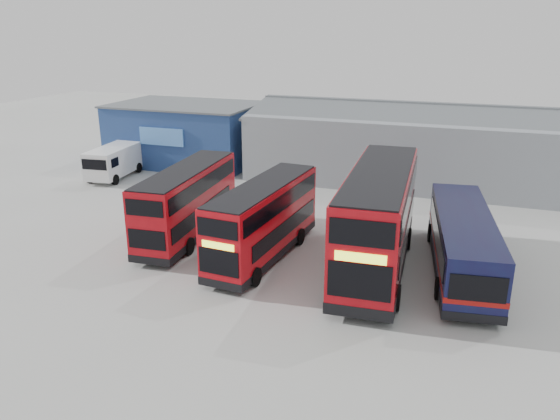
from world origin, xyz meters
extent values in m
plane|color=#9D9D98|center=(0.00, 0.00, 0.00)|extent=(120.00, 120.00, 0.00)
cube|color=navy|center=(-14.00, 18.00, 2.50)|extent=(12.00, 8.00, 5.00)
cube|color=#555A5E|center=(-14.00, 18.00, 5.05)|extent=(12.30, 8.30, 0.15)
cube|color=#508FE5|center=(-14.00, 13.90, 3.00)|extent=(3.96, 0.15, 1.40)
cube|color=gray|center=(8.00, 20.00, 2.50)|extent=(30.00, 12.00, 5.00)
cube|color=#555A5E|center=(8.00, 17.20, 5.25)|extent=(30.50, 6.33, 1.29)
cube|color=#555A5E|center=(8.00, 22.80, 5.25)|extent=(30.50, 6.33, 1.29)
cube|color=#BA0A13|center=(-5.15, 1.98, 2.13)|extent=(2.93, 9.56, 3.64)
cube|color=black|center=(-5.15, 1.98, 0.49)|extent=(2.97, 9.60, 0.40)
cube|color=black|center=(-3.99, 1.71, 1.71)|extent=(0.63, 7.97, 0.85)
cube|color=black|center=(-6.26, 1.54, 1.71)|extent=(0.63, 7.97, 0.85)
cube|color=black|center=(-4.01, 2.07, 3.23)|extent=(0.70, 8.86, 0.85)
cube|color=black|center=(-6.29, 1.90, 3.23)|extent=(0.70, 8.86, 0.85)
cube|color=black|center=(-5.50, 6.70, 1.62)|extent=(2.02, 0.19, 1.21)
cube|color=black|center=(-5.50, 6.70, 3.23)|extent=(2.02, 0.19, 0.85)
cube|color=#C9DD2E|center=(-5.50, 6.71, 2.42)|extent=(1.61, 0.16, 0.31)
cube|color=black|center=(-4.80, -2.73, 1.62)|extent=(1.97, 0.19, 0.99)
cube|color=black|center=(-4.80, -2.73, 3.23)|extent=(1.97, 0.19, 0.81)
cube|color=black|center=(-5.15, 1.98, 3.97)|extent=(2.79, 9.42, 0.09)
cylinder|color=black|center=(-4.32, 5.33, 0.47)|extent=(0.36, 0.95, 0.93)
cylinder|color=black|center=(-6.47, 5.17, 0.47)|extent=(0.36, 0.95, 0.93)
cylinder|color=black|center=(-3.90, -0.31, 0.47)|extent=(0.36, 0.95, 0.93)
cylinder|color=black|center=(-6.05, -0.47, 0.47)|extent=(0.36, 0.95, 0.93)
cube|color=#BA0A13|center=(-0.04, 0.72, 2.10)|extent=(2.86, 9.40, 3.58)
cube|color=black|center=(-0.04, 0.72, 0.49)|extent=(2.90, 9.44, 0.40)
cube|color=black|center=(-1.13, 1.15, 1.68)|extent=(0.60, 7.84, 0.84)
cube|color=black|center=(1.10, 0.99, 1.68)|extent=(0.60, 7.84, 0.84)
cube|color=black|center=(-1.16, 0.80, 3.18)|extent=(0.66, 8.72, 0.84)
cube|color=black|center=(1.08, 0.64, 3.18)|extent=(0.66, 8.72, 0.84)
cube|color=black|center=(-0.37, -3.92, 1.59)|extent=(1.98, 0.19, 1.19)
cube|color=black|center=(-0.37, -3.92, 3.18)|extent=(1.98, 0.19, 0.84)
cube|color=#C9DD2E|center=(-0.37, -3.93, 2.38)|extent=(1.59, 0.15, 0.31)
cube|color=black|center=(0.29, 5.36, 1.59)|extent=(1.94, 0.18, 0.97)
cube|color=black|center=(0.29, 5.36, 3.18)|extent=(1.94, 0.18, 0.79)
cube|color=black|center=(-0.04, 0.72, 3.90)|extent=(2.72, 9.26, 0.09)
cylinder|color=black|center=(-1.33, -2.42, 0.46)|extent=(0.35, 0.94, 0.92)
cylinder|color=black|center=(0.79, -2.57, 0.46)|extent=(0.35, 0.94, 0.92)
cylinder|color=black|center=(-0.93, 3.13, 0.46)|extent=(0.35, 0.94, 0.92)
cylinder|color=black|center=(1.18, 2.98, 0.46)|extent=(0.35, 0.94, 0.92)
cube|color=#BA0A13|center=(5.68, 1.34, 2.66)|extent=(3.48, 11.89, 4.53)
cube|color=black|center=(5.68, 1.34, 0.62)|extent=(3.52, 11.93, 0.50)
cube|color=black|center=(4.24, 1.70, 2.13)|extent=(0.64, 9.94, 1.06)
cube|color=black|center=(7.07, 1.87, 2.13)|extent=(0.64, 9.94, 1.06)
cube|color=black|center=(4.26, 1.25, 4.03)|extent=(0.70, 11.06, 1.06)
cube|color=black|center=(7.10, 1.42, 4.03)|extent=(0.70, 11.06, 1.06)
cube|color=black|center=(6.02, -4.55, 2.01)|extent=(2.52, 0.20, 1.51)
cube|color=black|center=(6.02, -4.55, 4.03)|extent=(2.52, 0.20, 1.06)
cube|color=#C9DD2E|center=(6.03, -4.56, 3.02)|extent=(2.01, 0.16, 0.39)
cube|color=black|center=(5.34, 7.22, 2.01)|extent=(2.46, 0.20, 1.23)
cube|color=black|center=(5.34, 7.22, 4.03)|extent=(2.46, 0.20, 1.01)
cube|color=black|center=(5.68, 1.34, 4.94)|extent=(3.30, 11.71, 0.11)
cylinder|color=black|center=(4.58, -2.82, 0.58)|extent=(0.43, 1.18, 1.16)
cylinder|color=black|center=(7.26, -2.66, 0.58)|extent=(0.43, 1.18, 1.16)
cylinder|color=black|center=(4.17, 4.22, 0.58)|extent=(0.43, 1.18, 1.16)
cylinder|color=black|center=(6.85, 4.37, 0.58)|extent=(0.43, 1.18, 1.16)
cube|color=#0D153D|center=(9.68, 2.16, 1.66)|extent=(3.92, 11.11, 2.62)
cube|color=black|center=(9.68, 2.16, 0.52)|extent=(3.97, 11.16, 0.40)
cube|color=#A40F0C|center=(9.68, 2.16, 1.19)|extent=(3.96, 11.15, 0.25)
cube|color=black|center=(10.97, 2.03, 2.08)|extent=(1.28, 9.02, 0.94)
cube|color=black|center=(8.48, 1.69, 2.08)|extent=(1.28, 9.02, 0.94)
cube|color=black|center=(8.94, 7.56, 1.83)|extent=(2.21, 0.35, 1.29)
cube|color=black|center=(10.42, -3.25, 1.83)|extent=(2.16, 0.34, 1.09)
cylinder|color=black|center=(10.33, 6.14, 0.51)|extent=(0.45, 1.06, 1.03)
cylinder|color=black|center=(7.98, 5.82, 0.51)|extent=(0.45, 1.06, 1.03)
cylinder|color=black|center=(11.27, -0.72, 0.51)|extent=(0.45, 1.06, 1.03)
cylinder|color=black|center=(8.92, -1.04, 0.51)|extent=(0.45, 1.06, 1.03)
cube|color=white|center=(-16.90, 11.36, 1.39)|extent=(2.82, 5.75, 2.11)
cube|color=black|center=(-16.59, 8.58, 1.72)|extent=(1.99, 0.28, 0.78)
cube|color=black|center=(-17.82, 9.47, 1.72)|extent=(0.17, 1.00, 0.67)
cube|color=black|center=(-15.58, 9.72, 1.72)|extent=(0.17, 1.00, 0.67)
cylinder|color=black|center=(-17.75, 9.36, 0.40)|extent=(0.35, 0.82, 0.80)
cylinder|color=black|center=(-15.63, 9.60, 0.40)|extent=(0.35, 0.82, 0.80)
cylinder|color=black|center=(-18.16, 13.11, 0.40)|extent=(0.35, 0.82, 0.80)
cylinder|color=black|center=(-16.05, 13.35, 0.40)|extent=(0.35, 0.82, 0.80)
camera|label=1|loc=(9.60, -23.73, 11.51)|focal=35.00mm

